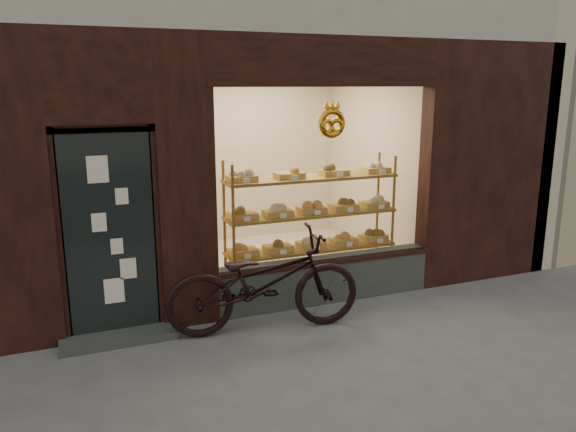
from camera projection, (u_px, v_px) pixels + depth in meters
name	position (u px, v px, depth m)	size (l,w,h in m)	color
ground	(385.00, 395.00, 4.77)	(90.00, 90.00, 0.00)	slate
display_shelf	(311.00, 225.00, 7.04)	(2.20, 0.45, 1.70)	olive
bicycle	(264.00, 282.00, 5.92)	(0.72, 2.07, 1.09)	black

